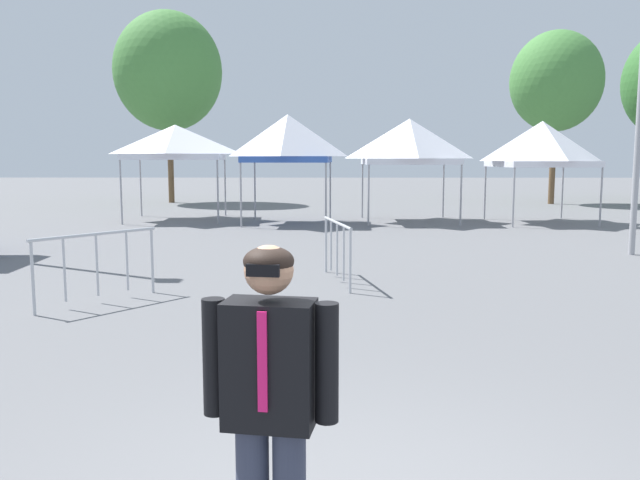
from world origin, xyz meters
TOP-DOWN VIEW (x-y plane):
  - canopy_tent_center at (-5.41, 19.40)m, footprint 3.55×3.55m
  - canopy_tent_right_of_center at (-1.40, 18.14)m, footprint 2.97×2.97m
  - canopy_tent_far_right at (2.70, 18.84)m, footprint 3.15×3.15m
  - canopy_tent_far_left at (7.08, 18.50)m, footprint 3.20×3.20m
  - person_foreground at (-0.39, -0.66)m, footprint 0.64×0.30m
  - tree_behind_tents_right at (-7.75, 28.43)m, footprint 5.16×5.16m
  - tree_behind_tents_center at (10.63, 27.67)m, footprint 4.24×4.24m
  - crowd_barrier_near_person at (0.06, 7.74)m, footprint 0.46×2.07m
  - crowd_barrier_mid_lot at (-3.56, 6.00)m, footprint 1.34×1.68m

SIDE VIEW (x-z plane):
  - crowd_barrier_near_person at x=0.06m, z-range 0.22..1.29m
  - crowd_barrier_mid_lot at x=-3.56m, z-range 0.22..1.29m
  - person_foreground at x=-0.39m, z-range 0.14..1.92m
  - canopy_tent_far_left at x=7.08m, z-range 0.94..4.34m
  - canopy_tent_center at x=-5.41m, z-range 1.06..4.39m
  - canopy_tent_far_right at x=2.70m, z-range 0.98..4.48m
  - canopy_tent_right_of_center at x=-1.40m, z-range 1.01..4.62m
  - tree_behind_tents_center at x=10.63m, z-range 1.69..9.77m
  - tree_behind_tents_right at x=-7.75m, z-range 1.74..10.90m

